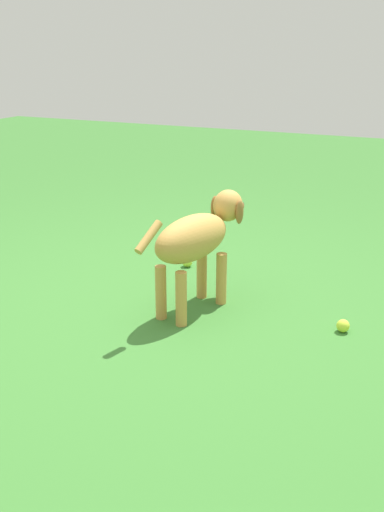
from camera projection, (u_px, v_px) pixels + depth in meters
ground at (162, 309)px, 3.28m from camera, size 14.00×14.00×0.00m
dog at (198, 238)px, 3.17m from camera, size 0.89×0.34×0.61m
tennis_ball_0 at (343, 326)px, 3.01m from camera, size 0.07×0.07×0.07m
tennis_ball_1 at (187, 262)px, 3.90m from camera, size 0.07×0.07×0.07m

